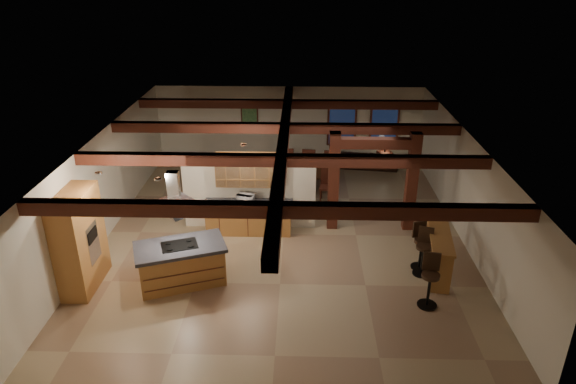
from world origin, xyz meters
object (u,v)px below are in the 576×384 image
object	(u,v)px
sofa	(369,159)
bar_counter	(439,246)
kitchen_island	(181,264)
dining_table	(306,182)

from	to	relation	value
sofa	bar_counter	distance (m)	7.20
kitchen_island	bar_counter	bearing A→B (deg)	5.92
sofa	dining_table	bearing A→B (deg)	50.91
kitchen_island	sofa	bearing A→B (deg)	55.26
dining_table	sofa	xyz separation A→B (m)	(2.37, 2.23, 0.00)
dining_table	sofa	world-z (taller)	sofa
dining_table	bar_counter	distance (m)	5.89
kitchen_island	sofa	xyz separation A→B (m)	(5.40, 7.79, -0.21)
kitchen_island	sofa	distance (m)	9.48
sofa	bar_counter	world-z (taller)	bar_counter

